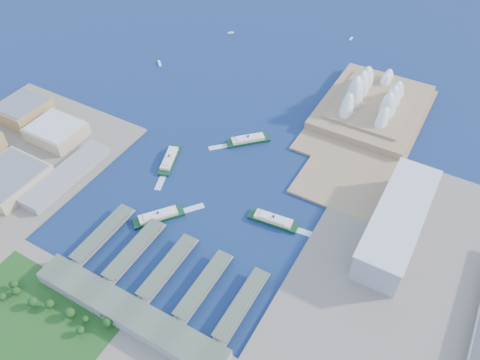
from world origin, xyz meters
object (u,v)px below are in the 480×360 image
Objects in this scene: opera_house at (376,92)px; ferry_c at (158,215)px; ferry_a at (169,158)px; ferry_b at (248,139)px; ferry_d at (273,219)px; toaster_building at (397,222)px.

opera_house reaches higher than ferry_c.
opera_house reaches higher than ferry_a.
ferry_d is (89.12, -104.44, -0.07)m from ferry_b.
opera_house reaches higher than ferry_d.
toaster_building reaches higher than ferry_b.
toaster_building is at bearing -14.38° from ferry_a.
toaster_building is 128.73m from ferry_d.
ferry_a is at bearing 75.26° from ferry_d.
ferry_b is 137.29m from ferry_d.
opera_house is 219.62m from toaster_building.
ferry_c reaches higher than ferry_a.
opera_house is 3.29× the size of ferry_a.
ferry_c reaches higher than ferry_b.
ferry_d is at bearing -28.03° from ferry_a.
ferry_b is 163.59m from ferry_c.
opera_house is 3.20× the size of ferry_c.
ferry_a is 0.97× the size of ferry_c.
ferry_a is 92.77m from ferry_c.
ferry_c is at bearing 111.36° from ferry_d.
toaster_building is at bearing 30.00° from ferry_b.
toaster_building is 253.42m from ferry_c.
ferry_a is 104.37m from ferry_b.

